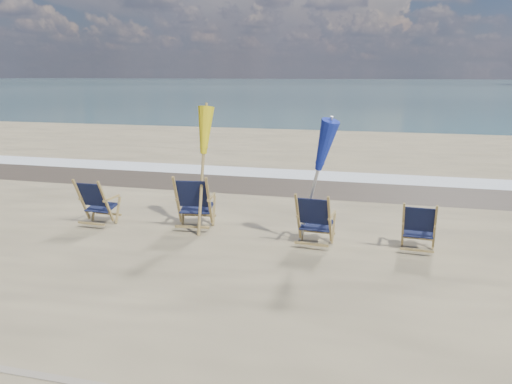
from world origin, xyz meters
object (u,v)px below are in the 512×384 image
at_px(beach_chair_2, 330,222).
at_px(umbrella_blue, 314,147).
at_px(beach_chair_0, 106,204).
at_px(beach_chair_1, 209,203).
at_px(beach_chair_3, 435,229).
at_px(umbrella_yellow, 201,137).

relative_size(beach_chair_2, umbrella_blue, 0.43).
bearing_deg(beach_chair_0, beach_chair_1, -168.14).
distance_m(beach_chair_0, beach_chair_3, 5.91).
bearing_deg(beach_chair_1, beach_chair_0, 1.17).
bearing_deg(beach_chair_0, umbrella_yellow, -170.49).
relative_size(beach_chair_1, umbrella_blue, 0.48).
relative_size(beach_chair_3, umbrella_yellow, 0.38).
height_order(beach_chair_1, beach_chair_3, beach_chair_1).
relative_size(beach_chair_3, umbrella_blue, 0.39).
xyz_separation_m(beach_chair_3, umbrella_blue, (-1.98, -0.03, 1.27)).
xyz_separation_m(beach_chair_3, umbrella_yellow, (-4.04, 0.19, 1.34)).
distance_m(umbrella_yellow, umbrella_blue, 2.07).
bearing_deg(umbrella_yellow, beach_chair_2, -8.42).
distance_m(beach_chair_0, beach_chair_1, 1.98).
bearing_deg(umbrella_blue, beach_chair_1, 170.82).
relative_size(beach_chair_0, beach_chair_3, 1.09).
distance_m(beach_chair_1, beach_chair_3, 3.96).
height_order(umbrella_yellow, umbrella_blue, umbrella_yellow).
relative_size(beach_chair_1, beach_chair_2, 1.11).
bearing_deg(umbrella_yellow, beach_chair_0, -173.24).
bearing_deg(beach_chair_1, umbrella_yellow, 37.89).
distance_m(beach_chair_2, umbrella_yellow, 2.72).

